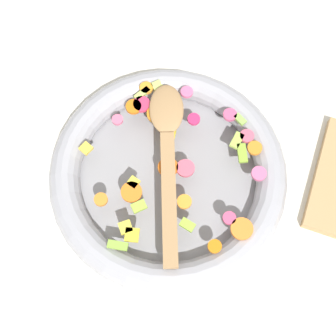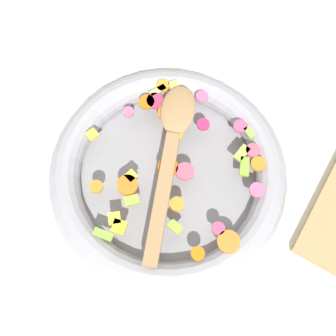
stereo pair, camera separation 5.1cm
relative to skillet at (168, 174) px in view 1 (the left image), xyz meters
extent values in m
plane|color=silver|center=(0.00, 0.00, -0.02)|extent=(4.00, 4.00, 0.00)
cylinder|color=gray|center=(0.00, 0.00, -0.02)|extent=(0.34, 0.34, 0.01)
torus|color=#9E9EA5|center=(0.00, 0.00, 0.00)|extent=(0.39, 0.39, 0.05)
cylinder|color=orange|center=(-0.08, -0.09, 0.03)|extent=(0.04, 0.04, 0.01)
cylinder|color=orange|center=(0.06, 0.14, 0.03)|extent=(0.04, 0.04, 0.01)
cylinder|color=orange|center=(-0.08, 0.12, 0.03)|extent=(0.02, 0.02, 0.01)
cylinder|color=#D76016|center=(0.00, 0.00, 0.03)|extent=(0.05, 0.05, 0.01)
cylinder|color=orange|center=(-0.12, -0.08, 0.03)|extent=(0.03, 0.03, 0.01)
cylinder|color=orange|center=(0.06, -0.04, 0.03)|extent=(0.04, 0.04, 0.01)
cylinder|color=orange|center=(0.09, 0.11, 0.03)|extent=(0.03, 0.03, 0.01)
cylinder|color=orange|center=(-0.08, -0.05, 0.03)|extent=(0.04, 0.04, 0.01)
cylinder|color=orange|center=(0.08, -0.08, 0.03)|extent=(0.03, 0.03, 0.01)
cylinder|color=orange|center=(0.04, 0.04, 0.03)|extent=(0.03, 0.03, 0.01)
cube|color=#8DB636|center=(-0.06, 0.10, 0.03)|extent=(0.03, 0.03, 0.01)
cube|color=#91C352|center=(-0.12, 0.08, 0.03)|extent=(0.02, 0.02, 0.01)
cube|color=#A8C84F|center=(-0.08, 0.09, 0.03)|extent=(0.03, 0.02, 0.01)
cube|color=#B7D762|center=(-0.11, -0.08, 0.03)|extent=(0.03, 0.02, 0.01)
cube|color=#88B63E|center=(0.14, -0.03, 0.03)|extent=(0.02, 0.03, 0.01)
cube|color=#99C33E|center=(0.08, 0.06, 0.03)|extent=(0.02, 0.02, 0.01)
cube|color=#BCCB63|center=(-0.13, -0.06, 0.03)|extent=(0.03, 0.03, 0.01)
cube|color=#9FC740|center=(0.07, -0.02, 0.03)|extent=(0.03, 0.03, 0.01)
cylinder|color=#D94B74|center=(0.05, 0.11, 0.03)|extent=(0.02, 0.02, 0.01)
cylinder|color=#D62C62|center=(-0.09, 0.01, 0.03)|extent=(0.03, 0.03, 0.01)
cylinder|color=pink|center=(-0.14, -0.02, 0.03)|extent=(0.02, 0.02, 0.01)
cylinder|color=#DA5970|center=(-0.01, 0.03, 0.03)|extent=(0.03, 0.03, 0.01)
cylinder|color=#DD355D|center=(-0.09, -0.08, 0.03)|extent=(0.04, 0.04, 0.01)
cylinder|color=#CE537F|center=(-0.12, 0.06, 0.03)|extent=(0.03, 0.03, 0.01)
cylinder|color=#D85872|center=(-0.09, 0.10, 0.03)|extent=(0.03, 0.03, 0.01)
cylinder|color=#DF6492|center=(-0.04, 0.14, 0.03)|extent=(0.03, 0.03, 0.01)
cylinder|color=#DA6688|center=(-0.05, -0.11, 0.03)|extent=(0.02, 0.02, 0.01)
cube|color=yellow|center=(0.11, -0.03, 0.03)|extent=(0.03, 0.03, 0.01)
cube|color=gold|center=(-0.06, -0.02, 0.03)|extent=(0.02, 0.02, 0.01)
cube|color=yellow|center=(0.12, -0.01, 0.03)|extent=(0.03, 0.03, 0.01)
cube|color=yellow|center=(0.01, -0.13, 0.03)|extent=(0.02, 0.02, 0.01)
cube|color=yellow|center=(0.04, -0.04, 0.03)|extent=(0.02, 0.02, 0.01)
cube|color=#A87F51|center=(0.05, 0.02, 0.04)|extent=(0.21, 0.10, 0.01)
ellipsoid|color=#A87F51|center=(-0.09, -0.04, 0.04)|extent=(0.10, 0.08, 0.01)
camera|label=1|loc=(0.25, 0.09, 0.71)|focal=50.00mm
camera|label=2|loc=(0.23, 0.13, 0.71)|focal=50.00mm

